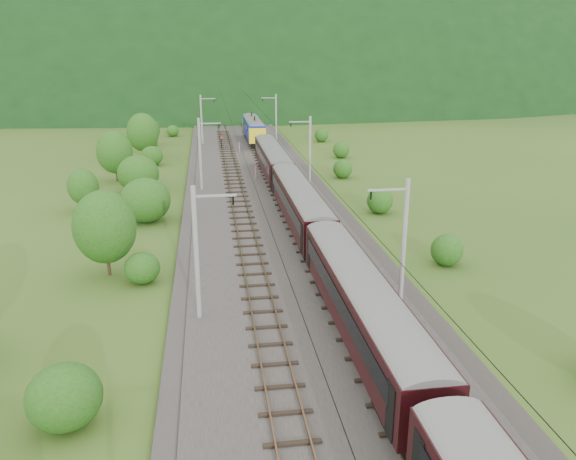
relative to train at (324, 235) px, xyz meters
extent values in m
plane|color=#2F4F18|center=(-2.40, -5.47, -3.21)|extent=(600.00, 600.00, 0.00)
cube|color=#38332D|center=(-2.40, 4.53, -3.06)|extent=(14.00, 220.00, 0.30)
cube|color=brown|center=(-5.52, 4.53, -2.71)|extent=(0.08, 220.00, 0.15)
cube|color=brown|center=(-4.08, 4.53, -2.71)|extent=(0.08, 220.00, 0.15)
cube|color=black|center=(-4.80, 4.53, -2.85)|extent=(2.40, 220.00, 0.12)
cube|color=brown|center=(-0.72, 4.53, -2.71)|extent=(0.08, 220.00, 0.15)
cube|color=brown|center=(0.72, 4.53, -2.71)|extent=(0.08, 220.00, 0.15)
cube|color=black|center=(0.00, 4.53, -2.85)|extent=(2.40, 220.00, 0.12)
cylinder|color=gray|center=(-8.60, -5.47, 1.09)|extent=(0.28, 0.28, 8.00)
cube|color=gray|center=(-7.40, -5.47, 4.49)|extent=(2.40, 0.12, 0.12)
cylinder|color=black|center=(-6.40, -5.47, 4.19)|extent=(0.10, 0.10, 0.50)
cylinder|color=gray|center=(-8.60, 26.53, 1.09)|extent=(0.28, 0.28, 8.00)
cube|color=gray|center=(-7.40, 26.53, 4.49)|extent=(2.40, 0.12, 0.12)
cylinder|color=black|center=(-6.40, 26.53, 4.19)|extent=(0.10, 0.10, 0.50)
cylinder|color=gray|center=(-8.60, 58.53, 1.09)|extent=(0.28, 0.28, 8.00)
cube|color=gray|center=(-7.40, 58.53, 4.49)|extent=(2.40, 0.12, 0.12)
cylinder|color=black|center=(-6.40, 58.53, 4.19)|extent=(0.10, 0.10, 0.50)
cylinder|color=gray|center=(-8.60, 90.53, 1.09)|extent=(0.28, 0.28, 8.00)
cube|color=gray|center=(-7.40, 90.53, 4.49)|extent=(2.40, 0.12, 0.12)
cylinder|color=black|center=(-6.40, 90.53, 4.19)|extent=(0.10, 0.10, 0.50)
cylinder|color=gray|center=(-8.60, 122.53, 1.09)|extent=(0.28, 0.28, 8.00)
cube|color=gray|center=(-7.40, 122.53, 4.49)|extent=(2.40, 0.12, 0.12)
cylinder|color=black|center=(-6.40, 122.53, 4.19)|extent=(0.10, 0.10, 0.50)
cylinder|color=gray|center=(3.80, -5.47, 1.09)|extent=(0.28, 0.28, 8.00)
cube|color=gray|center=(2.60, -5.47, 4.49)|extent=(2.40, 0.12, 0.12)
cylinder|color=black|center=(1.60, -5.47, 4.19)|extent=(0.10, 0.10, 0.50)
cylinder|color=gray|center=(3.80, 26.53, 1.09)|extent=(0.28, 0.28, 8.00)
cube|color=gray|center=(2.60, 26.53, 4.49)|extent=(2.40, 0.12, 0.12)
cylinder|color=black|center=(1.60, 26.53, 4.19)|extent=(0.10, 0.10, 0.50)
cylinder|color=gray|center=(3.80, 58.53, 1.09)|extent=(0.28, 0.28, 8.00)
cube|color=gray|center=(2.60, 58.53, 4.49)|extent=(2.40, 0.12, 0.12)
cylinder|color=black|center=(1.60, 58.53, 4.19)|extent=(0.10, 0.10, 0.50)
cylinder|color=gray|center=(3.80, 90.53, 1.09)|extent=(0.28, 0.28, 8.00)
cube|color=gray|center=(2.60, 90.53, 4.49)|extent=(2.40, 0.12, 0.12)
cylinder|color=black|center=(1.60, 90.53, 4.19)|extent=(0.10, 0.10, 0.50)
cylinder|color=gray|center=(3.80, 122.53, 1.09)|extent=(0.28, 0.28, 8.00)
cube|color=gray|center=(2.60, 122.53, 4.49)|extent=(2.40, 0.12, 0.12)
cylinder|color=black|center=(1.60, 122.53, 4.19)|extent=(0.10, 0.10, 0.50)
cylinder|color=black|center=(-4.80, 4.53, 3.89)|extent=(0.03, 198.00, 0.03)
cylinder|color=black|center=(0.00, 4.53, 3.89)|extent=(0.03, 198.00, 0.03)
ellipsoid|color=black|center=(-2.40, 254.53, -3.21)|extent=(504.00, 360.00, 244.00)
cube|color=black|center=(0.00, -10.05, -0.51)|extent=(2.58, 19.54, 2.66)
cylinder|color=slate|center=(0.00, -10.05, 0.69)|extent=(2.58, 19.45, 2.58)
cube|color=black|center=(-1.31, -10.05, -0.19)|extent=(0.05, 17.20, 1.02)
cube|color=black|center=(1.31, -10.05, -0.19)|extent=(0.05, 17.20, 1.02)
cube|color=black|center=(0.00, -16.89, -2.24)|extent=(1.95, 2.84, 0.80)
cube|color=black|center=(0.00, -3.21, -2.24)|extent=(1.95, 2.84, 0.80)
cube|color=black|center=(0.00, 10.40, -0.51)|extent=(2.58, 19.54, 2.66)
cylinder|color=slate|center=(0.00, 10.40, 0.69)|extent=(2.58, 19.45, 2.58)
cube|color=black|center=(-1.31, 10.40, -0.19)|extent=(0.05, 17.20, 1.02)
cube|color=black|center=(1.31, 10.40, -0.19)|extent=(0.05, 17.20, 1.02)
cube|color=black|center=(0.00, 3.56, -2.24)|extent=(1.95, 2.84, 0.80)
cube|color=black|center=(0.00, 17.24, -2.24)|extent=(1.95, 2.84, 0.80)
cube|color=black|center=(0.00, 30.84, -0.51)|extent=(2.58, 19.54, 2.66)
cylinder|color=slate|center=(0.00, 30.84, 0.69)|extent=(2.58, 19.45, 2.58)
cube|color=black|center=(-1.31, 30.84, -0.19)|extent=(0.05, 17.20, 1.02)
cube|color=black|center=(1.31, 30.84, -0.19)|extent=(0.05, 17.20, 1.02)
cube|color=black|center=(0.00, 24.00, -2.24)|extent=(1.95, 2.84, 0.80)
cube|color=black|center=(0.00, 37.68, -2.24)|extent=(1.95, 2.84, 0.80)
cube|color=#1423A0|center=(0.00, 59.28, -0.51)|extent=(2.58, 15.99, 2.66)
cylinder|color=slate|center=(0.00, 59.28, 0.69)|extent=(2.58, 15.91, 2.58)
cube|color=black|center=(-1.31, 59.28, -0.19)|extent=(0.05, 14.07, 1.02)
cube|color=black|center=(1.31, 59.28, -0.19)|extent=(0.05, 14.07, 1.02)
cube|color=black|center=(0.00, 53.68, -2.24)|extent=(1.95, 2.84, 0.80)
cube|color=black|center=(0.00, 64.87, -2.24)|extent=(1.95, 2.84, 0.80)
cube|color=yellow|center=(0.00, 67.07, -0.68)|extent=(2.63, 0.50, 2.40)
cube|color=yellow|center=(0.00, 51.48, -0.68)|extent=(2.63, 0.50, 2.40)
cube|color=black|center=(0.00, 62.28, 1.31)|extent=(0.08, 1.60, 0.80)
cylinder|color=red|center=(-2.93, 50.25, -2.15)|extent=(0.16, 0.16, 1.53)
cylinder|color=red|center=(-2.06, 31.08, -2.13)|extent=(0.17, 0.17, 1.55)
cylinder|color=black|center=(-5.56, 53.47, -2.05)|extent=(0.12, 0.12, 1.71)
sphere|color=red|center=(-5.56, 53.47, -1.16)|extent=(0.21, 0.21, 0.21)
ellipsoid|color=#234913|center=(-14.18, -14.51, -1.77)|extent=(3.19, 3.19, 2.87)
ellipsoid|color=#234913|center=(-12.54, 0.93, -2.10)|extent=(2.46, 2.46, 2.21)
ellipsoid|color=#234913|center=(-13.68, 15.68, -1.12)|extent=(4.63, 4.63, 4.17)
ellipsoid|color=#234913|center=(-15.62, 27.66, -1.12)|extent=(4.64, 4.64, 4.18)
ellipsoid|color=#234913|center=(-15.47, 42.74, -1.85)|extent=(3.01, 3.01, 2.71)
ellipsoid|color=#234913|center=(-16.86, 55.82, -2.18)|extent=(2.28, 2.28, 2.05)
ellipsoid|color=#234913|center=(-14.05, 69.80, -2.18)|extent=(2.29, 2.29, 2.06)
ellipsoid|color=#234913|center=(-12.66, 85.32, -2.07)|extent=(2.53, 2.53, 2.28)
cylinder|color=black|center=(-15.09, 2.70, -1.51)|extent=(0.24, 0.24, 3.40)
ellipsoid|color=#234913|center=(-15.09, 2.70, 0.43)|extent=(4.37, 4.37, 5.24)
cylinder|color=black|center=(-20.13, 20.29, -2.04)|extent=(0.24, 0.24, 2.34)
ellipsoid|color=#234913|center=(-20.13, 20.29, -0.70)|extent=(3.01, 3.01, 3.61)
cylinder|color=black|center=(-18.92, 33.56, -1.53)|extent=(0.24, 0.24, 3.35)
ellipsoid|color=#234913|center=(-18.92, 33.56, 0.38)|extent=(4.30, 4.30, 5.16)
cylinder|color=black|center=(-17.06, 48.26, -1.40)|extent=(0.24, 0.24, 3.61)
ellipsoid|color=#234913|center=(-17.06, 48.26, 0.66)|extent=(4.64, 4.64, 5.57)
cylinder|color=black|center=(-17.10, 60.06, -2.00)|extent=(0.24, 0.24, 2.41)
ellipsoid|color=#234913|center=(-17.10, 60.06, -0.63)|extent=(3.10, 3.10, 3.72)
ellipsoid|color=#234913|center=(9.65, 1.17, -2.13)|extent=(2.39, 2.39, 2.15)
ellipsoid|color=#234913|center=(8.81, 15.36, -2.06)|extent=(2.56, 2.56, 2.30)
ellipsoid|color=#234913|center=(8.86, 31.27, -2.13)|extent=(2.39, 2.39, 2.15)
ellipsoid|color=#234913|center=(11.81, 44.62, -2.12)|extent=(2.43, 2.43, 2.19)
ellipsoid|color=#234913|center=(11.87, 59.73, -2.14)|extent=(2.38, 2.38, 2.14)
camera|label=1|loc=(-7.64, -36.10, 12.34)|focal=35.00mm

